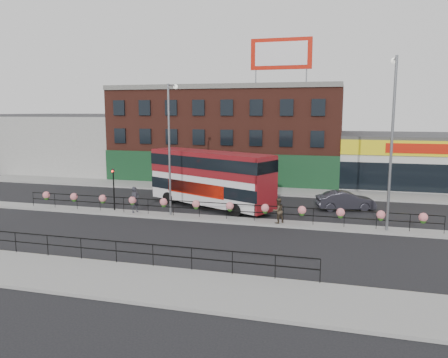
% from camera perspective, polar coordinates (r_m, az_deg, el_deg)
% --- Properties ---
extents(ground, '(120.00, 120.00, 0.00)m').
position_cam_1_polar(ground, '(31.16, -1.47, -5.37)').
color(ground, black).
rests_on(ground, ground).
extents(south_pavement, '(60.00, 4.00, 0.15)m').
position_cam_1_polar(south_pavement, '(20.50, -11.48, -13.05)').
color(south_pavement, gray).
rests_on(south_pavement, ground).
extents(north_pavement, '(60.00, 4.00, 0.15)m').
position_cam_1_polar(north_pavement, '(42.51, 3.22, -1.42)').
color(north_pavement, gray).
rests_on(north_pavement, ground).
extents(median, '(60.00, 1.60, 0.15)m').
position_cam_1_polar(median, '(31.14, -1.47, -5.24)').
color(median, gray).
rests_on(median, ground).
extents(yellow_line_inner, '(60.00, 0.10, 0.01)m').
position_cam_1_polar(yellow_line_inner, '(22.45, -8.79, -11.18)').
color(yellow_line_inner, gold).
rests_on(yellow_line_inner, ground).
extents(yellow_line_outer, '(60.00, 0.10, 0.01)m').
position_cam_1_polar(yellow_line_outer, '(22.30, -8.98, -11.33)').
color(yellow_line_outer, gold).
rests_on(yellow_line_outer, ground).
extents(brick_building, '(25.00, 12.21, 10.30)m').
position_cam_1_polar(brick_building, '(50.56, 0.73, 6.00)').
color(brick_building, brown).
rests_on(brick_building, ground).
extents(supermarket, '(15.00, 12.25, 5.30)m').
position_cam_1_polar(supermarket, '(49.59, 23.69, 2.32)').
color(supermarket, silver).
rests_on(supermarket, ground).
extents(warehouse_west, '(15.50, 12.00, 7.30)m').
position_cam_1_polar(warehouse_west, '(59.14, -18.68, 4.52)').
color(warehouse_west, '#A1A09C').
rests_on(warehouse_west, ground).
extents(billboard, '(6.00, 0.29, 4.40)m').
position_cam_1_polar(billboard, '(44.67, 7.47, 15.90)').
color(billboard, '#BB1506').
rests_on(billboard, brick_building).
extents(median_railing, '(30.04, 0.56, 1.23)m').
position_cam_1_polar(median_railing, '(30.92, -1.48, -3.49)').
color(median_railing, black).
rests_on(median_railing, median).
extents(south_railing, '(20.04, 0.05, 1.12)m').
position_cam_1_polar(south_railing, '(22.68, -13.93, -8.59)').
color(south_railing, black).
rests_on(south_railing, south_pavement).
extents(double_decker_bus, '(11.17, 7.03, 4.49)m').
position_cam_1_polar(double_decker_bus, '(34.57, -1.78, 0.71)').
color(double_decker_bus, silver).
rests_on(double_decker_bus, ground).
extents(car, '(3.88, 5.28, 1.47)m').
position_cam_1_polar(car, '(35.39, 15.58, -2.75)').
color(car, '#2A2A32').
rests_on(car, ground).
extents(pedestrian_a, '(1.06, 1.01, 1.94)m').
position_cam_1_polar(pedestrian_a, '(33.29, -11.54, -2.65)').
color(pedestrian_a, '#2D2D36').
rests_on(pedestrian_a, median).
extents(pedestrian_b, '(1.48, 1.48, 1.71)m').
position_cam_1_polar(pedestrian_b, '(29.76, 7.07, -4.13)').
color(pedestrian_b, '#3E3325').
rests_on(pedestrian_b, median).
extents(lamp_column_west, '(0.34, 1.66, 9.44)m').
position_cam_1_polar(lamp_column_west, '(31.73, -7.01, 5.34)').
color(lamp_column_west, slate).
rests_on(lamp_column_west, median).
extents(lamp_column_east, '(0.39, 1.91, 10.87)m').
position_cam_1_polar(lamp_column_east, '(29.21, 21.10, 6.17)').
color(lamp_column_east, slate).
rests_on(lamp_column_east, median).
extents(traffic_light_median, '(0.15, 0.28, 3.65)m').
position_cam_1_polar(traffic_light_median, '(34.15, -14.25, -0.15)').
color(traffic_light_median, black).
rests_on(traffic_light_median, median).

